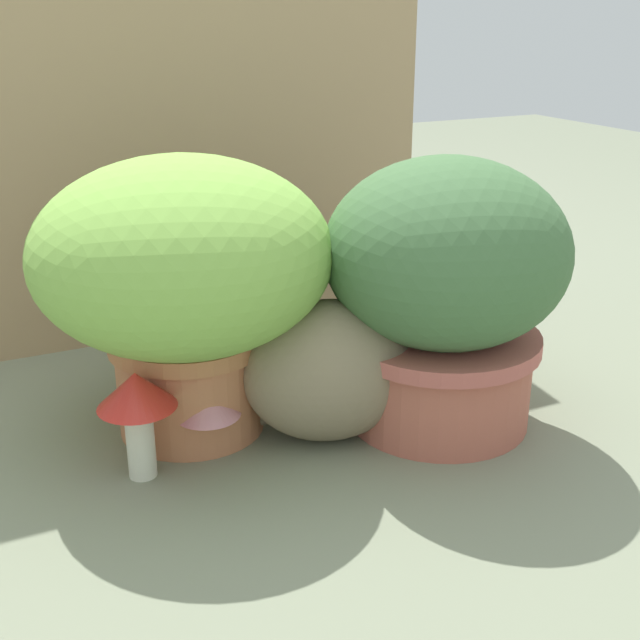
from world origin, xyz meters
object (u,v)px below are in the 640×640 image
grass_planter (184,272)px  mushroom_ornament_red (137,401)px  cat (339,362)px  leafy_planter (444,285)px  mushroom_ornament_pink (207,406)px

grass_planter → mushroom_ornament_red: (-0.11, -0.11, -0.14)m
cat → mushroom_ornament_red: (-0.30, 0.02, -0.01)m
grass_planter → leafy_planter: (0.36, -0.15, -0.03)m
grass_planter → mushroom_ornament_pink: size_ratio=4.06×
leafy_planter → cat: size_ratio=1.14×
mushroom_ornament_red → mushroom_ornament_pink: (0.11, 0.02, -0.04)m
leafy_planter → mushroom_ornament_red: bearing=175.4°
leafy_planter → cat: bearing=172.4°
leafy_planter → mushroom_ornament_pink: bearing=170.8°
mushroom_ornament_pink → mushroom_ornament_red: bearing=-168.8°
cat → leafy_planter: bearing=-7.6°
mushroom_ornament_red → cat: bearing=-2.9°
cat → mushroom_ornament_red: size_ratio=2.32×
leafy_planter → cat: (-0.17, 0.02, -0.10)m
mushroom_ornament_red → mushroom_ornament_pink: bearing=11.2°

